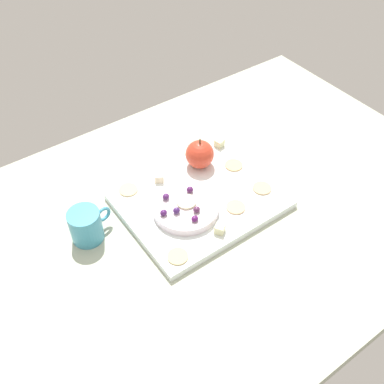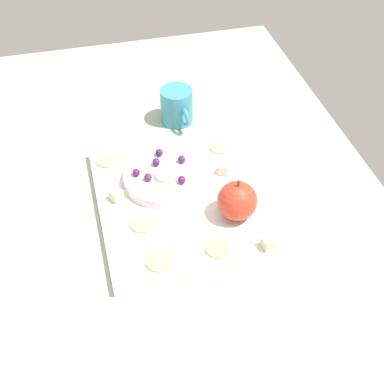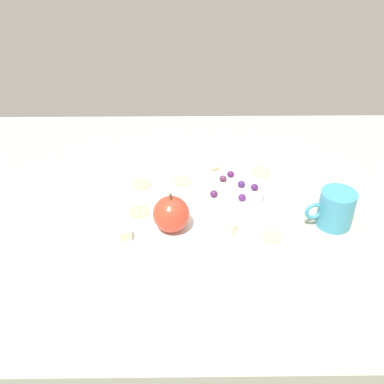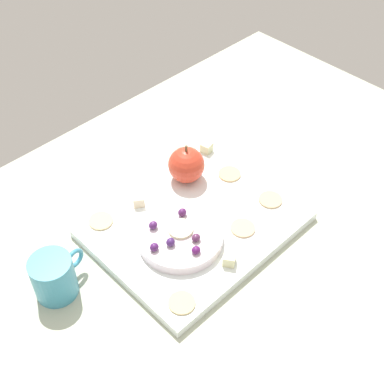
# 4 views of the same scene
# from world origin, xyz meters

# --- Properties ---
(table) EXTENTS (1.34, 0.89, 0.04)m
(table) POSITION_xyz_m (0.00, 0.00, 0.02)
(table) COLOR #AFB79F
(table) RESTS_ON ground
(platter) EXTENTS (0.37, 0.30, 0.02)m
(platter) POSITION_xyz_m (-0.00, -0.03, 0.05)
(platter) COLOR white
(platter) RESTS_ON table
(serving_dish) EXTENTS (0.16, 0.16, 0.02)m
(serving_dish) POSITION_xyz_m (0.05, -0.02, 0.07)
(serving_dish) COLOR white
(serving_dish) RESTS_ON platter
(apple_whole) EXTENTS (0.07, 0.07, 0.07)m
(apple_whole) POSITION_xyz_m (-0.07, -0.13, 0.09)
(apple_whole) COLOR red
(apple_whole) RESTS_ON platter
(apple_stem) EXTENTS (0.01, 0.01, 0.01)m
(apple_stem) POSITION_xyz_m (-0.07, -0.13, 0.14)
(apple_stem) COLOR brown
(apple_stem) RESTS_ON apple_whole
(cheese_cube_0) EXTENTS (0.03, 0.03, 0.02)m
(cheese_cube_0) POSITION_xyz_m (0.03, 0.08, 0.07)
(cheese_cube_0) COLOR beige
(cheese_cube_0) RESTS_ON platter
(cheese_cube_1) EXTENTS (0.03, 0.03, 0.02)m
(cheese_cube_1) POSITION_xyz_m (0.05, -0.14, 0.07)
(cheese_cube_1) COLOR beige
(cheese_cube_1) RESTS_ON platter
(cheese_cube_2) EXTENTS (0.03, 0.03, 0.02)m
(cheese_cube_2) POSITION_xyz_m (-0.16, -0.16, 0.07)
(cheese_cube_2) COLOR beige
(cheese_cube_2) RESTS_ON platter
(cracker_0) EXTENTS (0.05, 0.05, 0.00)m
(cracker_0) POSITION_xyz_m (0.14, 0.08, 0.06)
(cracker_0) COLOR #D7BF87
(cracker_0) RESTS_ON platter
(cracker_1) EXTENTS (0.05, 0.05, 0.00)m
(cracker_1) POSITION_xyz_m (0.13, -0.16, 0.06)
(cracker_1) COLOR beige
(cracker_1) RESTS_ON platter
(cracker_2) EXTENTS (0.05, 0.05, 0.00)m
(cracker_2) POSITION_xyz_m (-0.14, -0.07, 0.06)
(cracker_2) COLOR #E4BC82
(cracker_2) RESTS_ON platter
(cracker_3) EXTENTS (0.05, 0.05, 0.00)m
(cracker_3) POSITION_xyz_m (-0.05, 0.04, 0.06)
(cracker_3) COLOR #E1B588
(cracker_3) RESTS_ON platter
(cracker_4) EXTENTS (0.05, 0.05, 0.00)m
(cracker_4) POSITION_xyz_m (-0.14, 0.03, 0.06)
(cracker_4) COLOR #D6B384
(cracker_4) RESTS_ON platter
(grape_0) EXTENTS (0.02, 0.01, 0.02)m
(grape_0) POSITION_xyz_m (0.08, -0.06, 0.08)
(grape_0) COLOR #512362
(grape_0) RESTS_ON serving_dish
(grape_1) EXTENTS (0.02, 0.01, 0.01)m
(grape_1) POSITION_xyz_m (0.04, 0.01, 0.08)
(grape_1) COLOR #572A50
(grape_1) RESTS_ON serving_dish
(grape_2) EXTENTS (0.02, 0.01, 0.02)m
(grape_2) POSITION_xyz_m (0.02, -0.05, 0.08)
(grape_2) COLOR #522058
(grape_2) RESTS_ON serving_dish
(grape_3) EXTENTS (0.02, 0.01, 0.02)m
(grape_3) POSITION_xyz_m (0.08, -0.01, 0.08)
(grape_3) COLOR #432263
(grape_3) RESTS_ON serving_dish
(grape_4) EXTENTS (0.02, 0.01, 0.01)m
(grape_4) POSITION_xyz_m (0.06, 0.03, 0.08)
(grape_4) COLOR #57185D
(grape_4) RESTS_ON serving_dish
(grape_5) EXTENTS (0.02, 0.01, 0.01)m
(grape_5) POSITION_xyz_m (0.11, -0.02, 0.08)
(grape_5) COLOR #481C5B
(grape_5) RESTS_ON serving_dish
(apple_slice_0) EXTENTS (0.05, 0.05, 0.01)m
(apple_slice_0) POSITION_xyz_m (0.05, -0.02, 0.08)
(apple_slice_0) COLOR beige
(apple_slice_0) RESTS_ON serving_dish
(cup) EXTENTS (0.10, 0.07, 0.08)m
(cup) POSITION_xyz_m (0.27, -0.10, 0.08)
(cup) COLOR teal
(cup) RESTS_ON table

